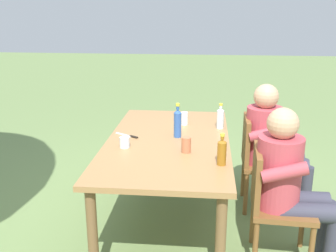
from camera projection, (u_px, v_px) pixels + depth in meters
The scene contains 14 objects.
ground_plane at pixel (168, 224), 3.52m from camera, with size 24.00×24.00×0.00m, color #6B844C.
dining_table at pixel (168, 150), 3.31m from camera, with size 1.85×1.00×0.78m.
chair_near_left at pixel (272, 199), 2.91m from camera, with size 0.47×0.47×0.87m.
chair_near_right at pixel (258, 158), 3.70m from camera, with size 0.45×0.45×0.87m.
person_in_white_shirt at pixel (289, 179), 2.85m from camera, with size 0.47×0.62×1.18m.
person_in_plaid_shirt at pixel (272, 141), 3.64m from camera, with size 0.47×0.62×1.18m.
bottle_amber at pixel (222, 151), 2.76m from camera, with size 0.06×0.06×0.23m.
bottle_blue at pixel (178, 123), 3.33m from camera, with size 0.06×0.06×0.29m.
bottle_clear at pixel (220, 118), 3.56m from camera, with size 0.06×0.06×0.23m.
cup_terracotta at pixel (186, 145), 3.00m from camera, with size 0.07×0.07×0.12m, color #BC6B47.
cup_glass at pixel (125, 142), 3.11m from camera, with size 0.08×0.08×0.08m, color silver.
cup_white at pixel (184, 118), 3.68m from camera, with size 0.07×0.07×0.12m, color white.
table_knife at pixel (128, 136), 3.38m from camera, with size 0.14×0.22×0.01m.
backpack_by_far_side at pixel (197, 148), 4.79m from camera, with size 0.30×0.23×0.41m.
Camera 1 is at (-3.09, -0.30, 1.86)m, focal length 42.84 mm.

